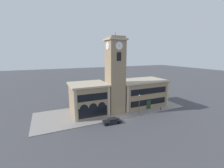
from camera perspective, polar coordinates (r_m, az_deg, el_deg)
name	(u,v)px	position (r m, az deg, el deg)	size (l,w,h in m)	color
ground_plane	(123,119)	(40.61, 4.40, -13.09)	(300.00, 300.00, 0.00)	#424247
sidewalk_kerb	(113,110)	(46.28, 0.26, -9.81)	(44.18, 13.80, 0.15)	gray
clock_tower	(115,76)	(42.08, 1.21, 3.12)	(5.20, 5.20, 22.62)	#937A5B
town_hall_left_wing	(88,99)	(42.93, -8.95, -5.51)	(10.22, 9.51, 8.80)	#937A5B
town_hall_right_wing	(141,93)	(50.31, 10.82, -3.22)	(16.24, 9.51, 8.53)	#937A5B
parked_car_near	(112,121)	(37.83, 0.08, -13.83)	(4.57, 1.94, 1.29)	black
street_lamp	(139,101)	(42.45, 10.35, -6.53)	(0.36, 0.36, 5.67)	#4C4C51
bollard	(161,108)	(48.01, 18.09, -8.84)	(0.18, 0.18, 1.06)	black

